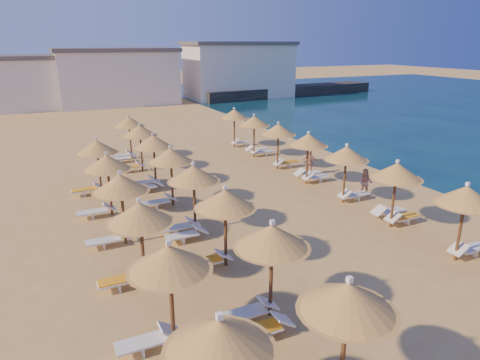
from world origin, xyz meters
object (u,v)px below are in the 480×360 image
jetty (290,91)px  parasol_row_west (208,186)px  beachgoer_c (309,162)px  parasol_row_east (370,163)px  beachgoer_b (365,183)px

jetty → parasol_row_west: parasol_row_west is taller
parasol_row_west → beachgoer_c: bearing=35.3°
parasol_row_east → beachgoer_b: bearing=50.0°
parasol_row_west → beachgoer_b: 10.26m
jetty → parasol_row_west: 52.52m
jetty → parasol_row_east: size_ratio=0.90×
parasol_row_west → beachgoer_c: (9.33, 6.61, -1.80)m
jetty → beachgoer_b: 45.65m
parasol_row_east → parasol_row_west: (-8.19, 0.00, 0.00)m
parasol_row_west → beachgoer_c: size_ratio=20.43×
parasol_row_east → beachgoer_b: parasol_row_east is taller
jetty → beachgoer_c: bearing=-125.1°
parasol_row_west → beachgoer_b: size_ratio=21.62×
parasol_row_east → beachgoer_c: 6.95m
jetty → beachgoer_b: (-20.36, -40.86, 0.02)m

